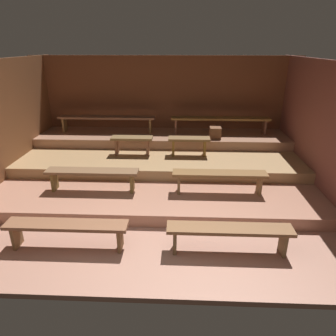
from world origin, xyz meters
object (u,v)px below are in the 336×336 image
bench_lower_right (219,176)px  wooden_crate_upper (215,133)px  bench_upper_right (220,120)px  bench_floor_left (67,228)px  bench_upper_left (107,119)px  bench_lower_left (92,174)px  bench_floor_right (229,232)px  bench_middle_right (189,142)px  bench_middle_left (132,141)px

bench_lower_right → wooden_crate_upper: wooden_crate_upper is taller
bench_lower_right → bench_upper_right: size_ratio=0.69×
bench_lower_right → bench_upper_right: bearing=83.8°
bench_floor_left → bench_lower_right: (2.39, 1.48, 0.23)m
bench_floor_left → bench_upper_left: (-0.28, 4.02, 0.69)m
bench_floor_left → wooden_crate_upper: bearing=55.1°
bench_lower_left → wooden_crate_upper: size_ratio=6.43×
bench_floor_right → bench_upper_right: size_ratio=0.72×
bench_floor_right → bench_middle_right: bearing=100.3°
bench_floor_right → bench_upper_left: bench_upper_left is taller
bench_floor_right → bench_middle_left: bench_middle_left is taller
bench_lower_left → bench_upper_right: bearing=43.6°
bench_lower_left → bench_middle_left: size_ratio=1.84×
bench_lower_right → bench_middle_left: bench_middle_left is taller
bench_floor_right → bench_middle_left: bearing=122.2°
bench_middle_right → bench_floor_left: bearing=-122.2°
bench_floor_left → bench_floor_right: same height
bench_middle_left → bench_upper_left: size_ratio=0.38×
bench_floor_right → bench_lower_right: bearing=89.8°
bench_floor_right → bench_lower_right: bench_lower_right is taller
bench_floor_left → bench_lower_right: 2.82m
bench_middle_right → bench_floor_right: bearing=-79.7°
bench_lower_right → bench_middle_left: 2.37m
bench_floor_right → bench_upper_left: 4.87m
bench_lower_left → bench_upper_right: bench_upper_right is taller
bench_floor_left → bench_lower_left: 1.50m
bench_floor_left → wooden_crate_upper: 4.40m
bench_middle_left → bench_upper_right: bearing=26.8°
bench_lower_left → bench_upper_left: bench_upper_left is taller
bench_floor_right → wooden_crate_upper: 3.62m
bench_upper_right → wooden_crate_upper: 0.51m
bench_middle_right → wooden_crate_upper: bearing=44.5°
bench_upper_left → wooden_crate_upper: 2.83m
bench_middle_right → bench_upper_left: 2.40m
bench_lower_left → bench_middle_right: (1.85, 1.46, 0.20)m
bench_upper_left → bench_upper_right: (2.94, 0.00, 0.00)m
bench_floor_right → bench_lower_left: (-2.39, 1.48, 0.23)m
bench_lower_left → bench_lower_right: (2.39, 0.00, 0.00)m
bench_upper_right → bench_middle_right: bearing=-127.1°
bench_floor_left → bench_floor_right: bearing=0.0°
bench_middle_right → bench_upper_right: size_ratio=0.38×
bench_lower_right → bench_upper_right: (0.27, 2.54, 0.47)m
bench_lower_left → bench_lower_right: bearing=0.0°
bench_middle_left → bench_middle_right: (1.32, 0.00, 0.00)m
wooden_crate_upper → bench_middle_left: bearing=-161.9°
bench_lower_right → wooden_crate_upper: (0.12, 2.11, 0.25)m
bench_middle_right → wooden_crate_upper: size_ratio=3.49×
bench_floor_right → bench_middle_right: bench_middle_right is taller
bench_lower_left → bench_middle_left: (0.54, 1.46, 0.20)m
bench_floor_right → bench_upper_right: bench_upper_right is taller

